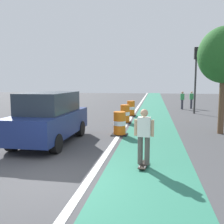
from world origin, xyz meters
TOP-DOWN VIEW (x-y plane):
  - ground_plane at (0.00, 0.00)m, footprint 100.00×100.00m
  - bike_lane_strip at (2.40, 12.00)m, footprint 2.50×80.00m
  - lane_divider_stripe at (0.90, 12.00)m, footprint 0.20×80.00m
  - skateboarder_on_lane at (2.22, 1.50)m, footprint 0.57×0.82m
  - parked_suv_nearest at (-1.65, 3.81)m, footprint 1.93×4.60m
  - traffic_barrel_front at (0.92, 5.73)m, footprint 0.73×0.73m
  - traffic_barrel_mid at (0.75, 9.30)m, footprint 0.73×0.73m
  - traffic_barrel_back at (0.81, 12.52)m, footprint 0.73×0.73m
  - traffic_light_corner at (5.61, 14.69)m, footprint 0.41×0.32m
  - pedestrian_crossing at (4.98, 17.67)m, footprint 0.34×0.20m
  - pedestrian_waiting at (5.88, 18.39)m, footprint 0.34×0.20m
  - street_tree_sidewalk at (5.64, 6.89)m, footprint 2.40×2.40m

SIDE VIEW (x-z plane):
  - ground_plane at x=0.00m, z-range 0.00..0.00m
  - bike_lane_strip at x=2.40m, z-range 0.00..0.01m
  - lane_divider_stripe at x=0.90m, z-range 0.00..0.01m
  - traffic_barrel_front at x=0.92m, z-range -0.01..1.08m
  - traffic_barrel_mid at x=0.75m, z-range -0.01..1.08m
  - traffic_barrel_back at x=0.81m, z-range -0.01..1.08m
  - pedestrian_crossing at x=4.98m, z-range 0.06..1.67m
  - pedestrian_waiting at x=5.88m, z-range 0.06..1.67m
  - skateboarder_on_lane at x=2.22m, z-range 0.07..1.76m
  - parked_suv_nearest at x=-1.65m, z-range 0.02..2.06m
  - traffic_light_corner at x=5.61m, z-range 0.95..6.05m
  - street_tree_sidewalk at x=5.64m, z-range 1.17..6.17m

